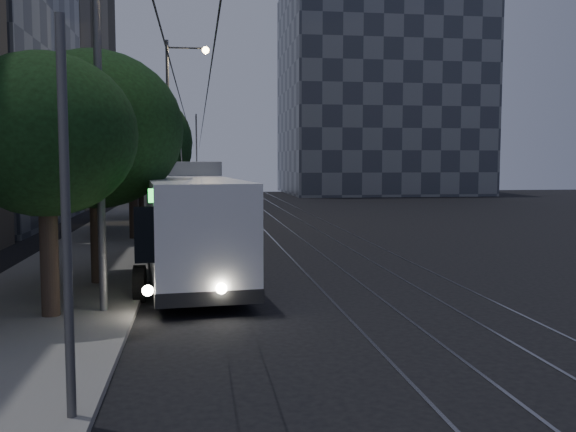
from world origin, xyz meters
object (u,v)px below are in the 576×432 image
Objects in this scene: car_white_a at (210,216)px; car_white_c at (199,205)px; car_white_b at (183,214)px; streetlamp_near at (115,100)px; car_white_d at (195,202)px; pickup_silver at (194,226)px; trolleybus at (188,223)px; streetlamp_far at (175,115)px.

car_white_a is 1.01× the size of car_white_c.
streetlamp_near is at bearing -99.85° from car_white_b.
car_white_d is (-0.34, 4.18, -0.01)m from car_white_c.
car_white_a is 0.44× the size of streetlamp_near.
pickup_silver is at bearing -106.89° from car_white_a.
trolleybus is at bearing 73.83° from streetlamp_near.
pickup_silver is 8.37m from car_white_b.
streetlamp_far reaches higher than car_white_b.
car_white_b is 0.41× the size of streetlamp_far.
car_white_a reaches higher than car_white_d.
car_white_b is at bearing -102.02° from car_white_d.
car_white_c is (0.30, 16.04, -0.11)m from pickup_silver.
streetlamp_near is at bearing -101.80° from car_white_d.
trolleybus reaches higher than car_white_d.
pickup_silver is 6.25m from car_white_a.
pickup_silver is 1.47× the size of car_white_d.
streetlamp_far is (-1.45, -6.06, 6.13)m from car_white_c.
streetlamp_far is (-1.02, 19.11, 4.98)m from trolleybus.
car_white_b is at bearing -73.91° from streetlamp_far.
car_white_d is 0.41× the size of streetlamp_near.
car_white_a is 7.48m from streetlamp_far.
car_white_d is (-0.04, 20.22, -0.12)m from pickup_silver.
car_white_c is 0.43× the size of streetlamp_near.
pickup_silver is 20.22m from car_white_d.
car_white_c is at bearing 75.62° from car_white_b.
car_white_b reaches higher than car_white_c.
pickup_silver reaches higher than car_white_b.
pickup_silver is at bearing -98.84° from car_white_d.
trolleybus is 3.57× the size of car_white_d.
trolleybus is 6.95m from streetlamp_near.
car_white_b reaches higher than car_white_a.
car_white_d is at bearing 84.14° from trolleybus.
car_white_b is (-0.55, 17.49, -1.12)m from trolleybus.
car_white_a is 9.87m from car_white_c.
pickup_silver reaches higher than car_white_a.
streetlamp_near is (-1.74, -35.05, 4.80)m from car_white_d.
pickup_silver is at bearing -92.47° from car_white_b.
pickup_silver is at bearing 83.15° from streetlamp_near.
car_white_a reaches higher than car_white_c.
car_white_c is 8.75m from streetlamp_far.
car_white_d is (0.09, 29.36, -1.17)m from trolleybus.
car_white_b is (-0.68, 8.35, -0.07)m from pickup_silver.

